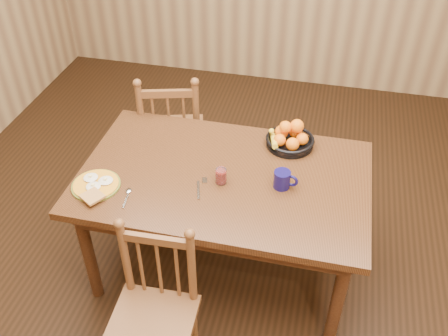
% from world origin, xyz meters
% --- Properties ---
extents(room, '(4.52, 5.02, 2.72)m').
position_xyz_m(room, '(0.00, 0.00, 1.35)').
color(room, black).
rests_on(room, ground).
extents(dining_table, '(1.60, 1.00, 0.75)m').
position_xyz_m(dining_table, '(0.00, 0.00, 0.67)').
color(dining_table, black).
rests_on(dining_table, ground).
extents(chair_far, '(0.54, 0.52, 0.97)m').
position_xyz_m(chair_far, '(-0.54, 0.68, 0.47)').
color(chair_far, '#553419').
rests_on(chair_far, ground).
extents(chair_near, '(0.42, 0.40, 0.89)m').
position_xyz_m(chair_near, '(-0.18, -0.74, 0.43)').
color(chair_near, '#553419').
rests_on(chair_near, ground).
extents(breakfast_plate, '(0.26, 0.31, 0.04)m').
position_xyz_m(breakfast_plate, '(-0.65, -0.25, 0.76)').
color(breakfast_plate, '#59601E').
rests_on(breakfast_plate, dining_table).
extents(fork, '(0.06, 0.18, 0.00)m').
position_xyz_m(fork, '(-0.10, -0.13, 0.75)').
color(fork, silver).
rests_on(fork, dining_table).
extents(spoon, '(0.04, 0.16, 0.01)m').
position_xyz_m(spoon, '(-0.46, -0.27, 0.75)').
color(spoon, silver).
rests_on(spoon, dining_table).
extents(coffee_mug, '(0.13, 0.09, 0.10)m').
position_xyz_m(coffee_mug, '(0.33, -0.02, 0.80)').
color(coffee_mug, '#0F0B3F').
rests_on(coffee_mug, dining_table).
extents(juice_glass, '(0.06, 0.06, 0.09)m').
position_xyz_m(juice_glass, '(-0.00, -0.06, 0.79)').
color(juice_glass, silver).
rests_on(juice_glass, dining_table).
extents(fruit_bowl, '(0.29, 0.29, 0.17)m').
position_xyz_m(fruit_bowl, '(0.32, 0.36, 0.80)').
color(fruit_bowl, black).
rests_on(fruit_bowl, dining_table).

